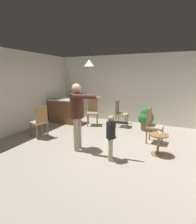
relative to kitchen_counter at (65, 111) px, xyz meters
name	(u,v)px	position (x,y,z in m)	size (l,w,h in m)	color
ground	(101,152)	(2.45, -2.02, -0.48)	(7.68, 7.68, 0.00)	#9E9384
wall_back	(132,89)	(2.45, 1.18, 0.87)	(6.40, 0.10, 2.70)	silver
wall_left	(6,93)	(-0.75, -2.02, 0.87)	(0.10, 6.40, 2.70)	silver
kitchen_counter	(65,111)	(0.00, 0.00, 0.00)	(1.26, 0.66, 0.95)	brown
side_table_by_couch	(158,142)	(3.75, -1.57, -0.15)	(0.44, 0.44, 0.52)	olive
person_adult	(77,110)	(1.83, -2.09, 0.58)	(0.86, 0.49, 1.70)	tan
person_child	(111,133)	(2.80, -2.28, 0.17)	(0.54, 0.34, 1.04)	tan
dining_chair_by_counter	(153,124)	(3.52, -0.81, 0.07)	(0.47, 0.47, 1.00)	olive
dining_chair_near_wall	(120,112)	(2.22, 0.34, 0.07)	(0.43, 0.43, 1.00)	olive
dining_chair_centre_back	(93,111)	(1.18, 0.15, 0.07)	(0.55, 0.55, 1.00)	olive
dining_chair_spare	(40,120)	(0.31, -1.78, 0.07)	(0.53, 0.53, 1.00)	olive
potted_plant_corner	(146,117)	(3.17, 0.30, -0.02)	(0.54, 0.54, 0.83)	brown
spare_remote_on_table	(160,134)	(3.78, -1.55, 0.06)	(0.04, 0.13, 0.04)	white
ceiling_light_pendant	(89,63)	(1.62, -0.99, 1.77)	(0.32, 0.32, 0.55)	silver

